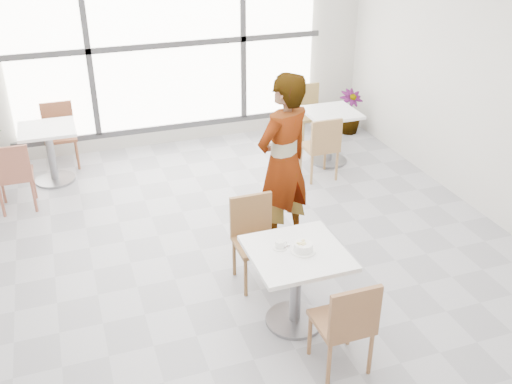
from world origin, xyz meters
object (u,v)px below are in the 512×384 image
object	(u,v)px
main_table	(296,273)
bg_chair_left_far	(59,130)
bg_table_left	(50,147)
bg_chair_right_near	(322,144)
chair_near	(347,321)
coffee_cup	(280,245)
person	(283,163)
chair_far	(255,234)
bg_chair_left_near	(13,173)
plant_right	(350,112)
oatmeal_bowl	(303,247)
bg_table_right	(330,129)
bg_chair_right_far	(308,110)

from	to	relation	value
main_table	bg_chair_left_far	distance (m)	4.55
bg_table_left	bg_chair_left_far	distance (m)	0.54
bg_table_left	bg_chair_right_near	bearing A→B (deg)	-18.55
chair_near	coffee_cup	world-z (taller)	chair_near
person	bg_chair_right_near	size ratio (longest dim) A/B	2.19
main_table	bg_chair_left_far	xyz separation A→B (m)	(-1.76, 4.20, -0.02)
chair_far	bg_chair_left_near	world-z (taller)	same
chair_far	bg_table_left	size ratio (longest dim) A/B	1.16
person	plant_right	size ratio (longest dim) A/B	2.80
main_table	bg_table_left	world-z (taller)	same
chair_near	oatmeal_bowl	world-z (taller)	chair_near
main_table	bg_chair_right_near	distance (m)	2.93
person	bg_table_right	world-z (taller)	person
bg_chair_left_near	plant_right	size ratio (longest dim) A/B	1.28
chair_near	bg_table_left	xyz separation A→B (m)	(-2.04, 4.36, -0.01)
bg_chair_right_near	main_table	bearing A→B (deg)	60.55
bg_chair_left_near	plant_right	distance (m)	5.00
bg_table_left	bg_chair_right_far	bearing A→B (deg)	2.41
main_table	bg_chair_left_near	world-z (taller)	bg_chair_left_near
oatmeal_bowl	chair_near	bearing A→B (deg)	-82.28
coffee_cup	main_table	bearing A→B (deg)	-39.66
chair_near	chair_far	size ratio (longest dim) A/B	1.00
coffee_cup	bg_table_left	distance (m)	4.01
bg_chair_right_far	bg_table_left	bearing A→B (deg)	-177.59
bg_table_right	plant_right	bearing A→B (deg)	49.20
bg_chair_left_near	plant_right	world-z (taller)	bg_chair_left_near
main_table	bg_table_right	size ratio (longest dim) A/B	1.07
bg_chair_left_near	oatmeal_bowl	bearing A→B (deg)	128.44
bg_table_right	bg_chair_left_far	size ratio (longest dim) A/B	0.86
coffee_cup	person	xyz separation A→B (m)	(0.49, 1.18, 0.17)
chair_far	bg_chair_right_near	size ratio (longest dim) A/B	1.00
bg_chair_left_near	bg_chair_right_near	bearing A→B (deg)	173.65
main_table	person	world-z (taller)	person
main_table	bg_chair_right_far	xyz separation A→B (m)	(1.80, 3.83, -0.02)
chair_far	plant_right	xyz separation A→B (m)	(2.68, 3.18, -0.16)
chair_near	plant_right	distance (m)	5.23
person	oatmeal_bowl	bearing A→B (deg)	51.25
bg_chair_left_far	bg_chair_right_far	size ratio (longest dim) A/B	1.00
oatmeal_bowl	bg_chair_left_far	xyz separation A→B (m)	(-1.80, 4.22, -0.29)
bg_chair_right_near	bg_chair_right_far	xyz separation A→B (m)	(0.36, 1.28, 0.00)
person	bg_chair_right_far	bearing A→B (deg)	-143.51
bg_chair_left_near	bg_chair_right_near	distance (m)	3.80
main_table	bg_chair_right_near	xyz separation A→B (m)	(1.44, 2.56, -0.02)
chair_far	bg_chair_right_near	world-z (taller)	same
main_table	coffee_cup	world-z (taller)	coffee_cup
chair_near	coffee_cup	size ratio (longest dim) A/B	5.47
bg_chair_right_near	plant_right	distance (m)	1.80
oatmeal_bowl	bg_chair_left_near	distance (m)	3.84
coffee_cup	chair_near	bearing A→B (deg)	-72.11
coffee_cup	plant_right	size ratio (longest dim) A/B	0.23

